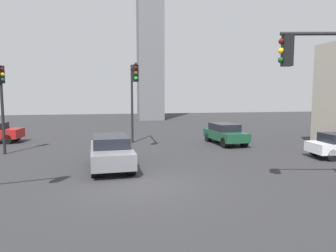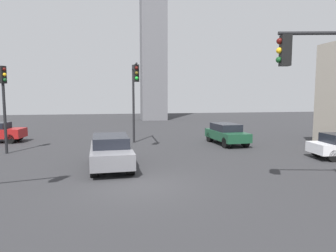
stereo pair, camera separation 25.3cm
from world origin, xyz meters
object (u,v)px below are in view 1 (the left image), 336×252
object	(u,v)px
traffic_light_0	(134,87)
traffic_light_2	(330,78)
traffic_light_1	(2,93)
car_3	(111,151)
car_2	(225,133)

from	to	relation	value
traffic_light_0	traffic_light_2	distance (m)	12.46
traffic_light_1	traffic_light_2	world-z (taller)	traffic_light_2
traffic_light_1	traffic_light_2	distance (m)	16.68
traffic_light_0	car_3	xyz separation A→B (m)	(-1.55, -5.57, -3.18)
traffic_light_1	traffic_light_2	xyz separation A→B (m)	(13.28, -10.08, 0.46)
car_2	car_3	bearing A→B (deg)	-59.77
traffic_light_0	car_2	distance (m)	7.15
traffic_light_0	traffic_light_2	size ratio (longest dim) A/B	0.99
traffic_light_2	traffic_light_0	bearing A→B (deg)	-51.53
traffic_light_1	car_3	distance (m)	8.10
traffic_light_0	traffic_light_2	bearing A→B (deg)	27.33
traffic_light_2	car_2	distance (m)	11.54
traffic_light_0	car_2	world-z (taller)	traffic_light_0
traffic_light_2	car_3	xyz separation A→B (m)	(-7.16, 5.55, -3.23)
traffic_light_0	car_3	distance (m)	6.60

